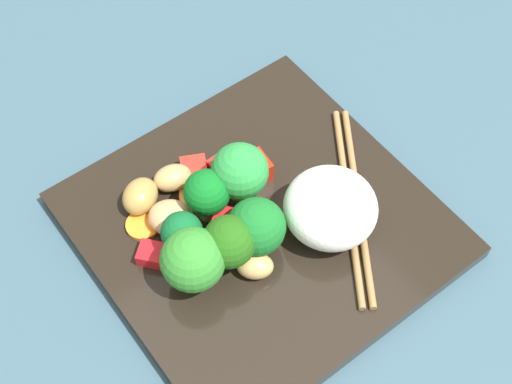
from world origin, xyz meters
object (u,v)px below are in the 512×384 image
at_px(broccoli_floret_5, 182,234).
at_px(carrot_slice_2, 143,225).
at_px(rice_mound, 330,208).
at_px(square_plate, 260,225).
at_px(chopstick_pair, 353,202).

relative_size(broccoli_floret_5, carrot_slice_2, 1.72).
height_order(rice_mound, carrot_slice_2, rice_mound).
xyz_separation_m(square_plate, broccoli_floret_5, (-0.01, -0.07, 0.04)).
height_order(square_plate, broccoli_floret_5, broccoli_floret_5).
xyz_separation_m(broccoli_floret_5, carrot_slice_2, (-0.04, -0.02, -0.03)).
xyz_separation_m(square_plate, carrot_slice_2, (-0.05, -0.08, 0.01)).
distance_m(broccoli_floret_5, carrot_slice_2, 0.05).
relative_size(square_plate, chopstick_pair, 1.58).
relative_size(rice_mound, chopstick_pair, 0.45).
distance_m(rice_mound, broccoli_floret_5, 0.12).
bearing_deg(rice_mound, carrot_slice_2, -125.48).
xyz_separation_m(carrot_slice_2, chopstick_pair, (0.09, 0.16, 0.00)).
bearing_deg(carrot_slice_2, rice_mound, 54.52).
distance_m(rice_mound, chopstick_pair, 0.04).
xyz_separation_m(square_plate, rice_mound, (0.04, 0.04, 0.04)).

